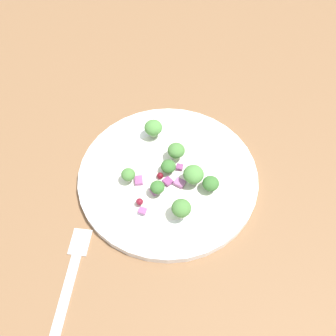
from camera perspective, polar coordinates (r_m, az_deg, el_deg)
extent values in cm
cube|color=brown|center=(56.80, -1.78, -0.93)|extent=(180.00, 180.00, 2.00)
cylinder|color=white|center=(54.63, 0.00, -1.27)|extent=(25.40, 25.40, 1.20)
torus|color=white|center=(54.13, 0.00, -0.91)|extent=(24.37, 24.37, 1.00)
cylinder|color=white|center=(54.05, 0.00, -0.85)|extent=(14.73, 14.73, 0.20)
cylinder|color=#8EB77A|center=(52.48, 3.73, -1.71)|extent=(1.05, 1.05, 1.05)
ellipsoid|color=#4C843D|center=(51.43, 3.81, -0.94)|extent=(2.80, 2.80, 2.10)
cylinder|color=#ADD18E|center=(52.95, -5.85, -1.48)|extent=(0.73, 0.73, 0.73)
ellipsoid|color=#477A38|center=(52.23, -5.93, -0.95)|extent=(1.93, 1.93, 1.45)
cylinder|color=#8EB77A|center=(57.62, -2.16, 5.24)|extent=(1.01, 1.01, 1.01)
ellipsoid|color=#4C843D|center=(56.70, -2.20, 6.03)|extent=(2.68, 2.68, 2.01)
cylinder|color=#9EC684|center=(52.38, 6.28, -2.90)|extent=(0.85, 0.85, 0.85)
ellipsoid|color=#386B2D|center=(51.53, 6.38, -2.30)|extent=(2.26, 2.26, 1.70)
cylinder|color=#9EC684|center=(49.72, 1.96, -6.61)|extent=(0.95, 0.95, 0.95)
ellipsoid|color=#477A38|center=(48.71, 2.00, -5.97)|extent=(2.54, 2.54, 1.91)
cylinder|color=#ADD18E|center=(54.87, 1.21, 1.92)|extent=(0.93, 0.93, 0.93)
ellipsoid|color=#477A38|center=(53.98, 1.23, 2.63)|extent=(2.47, 2.47, 1.85)
cylinder|color=#8EB77A|center=(51.52, -1.57, -3.38)|extent=(0.73, 0.73, 0.73)
ellipsoid|color=#386B2D|center=(50.77, -1.59, -2.86)|extent=(1.95, 1.95, 1.46)
cylinder|color=#ADD18E|center=(53.83, 0.05, -0.34)|extent=(0.79, 0.79, 0.79)
ellipsoid|color=#386B2D|center=(53.06, 0.05, 0.24)|extent=(2.10, 2.10, 1.57)
sphere|color=maroon|center=(50.74, -4.26, -5.03)|extent=(0.96, 0.96, 0.96)
sphere|color=maroon|center=(53.25, -1.19, -1.16)|extent=(0.94, 0.94, 0.94)
sphere|color=maroon|center=(51.95, -1.18, -2.65)|extent=(0.92, 0.92, 0.92)
sphere|color=maroon|center=(53.12, 4.42, -1.48)|extent=(0.77, 0.77, 0.77)
cube|color=#934C84|center=(53.14, -4.38, -1.88)|extent=(1.48, 1.66, 0.59)
cube|color=#A35B93|center=(52.61, 1.75, -2.22)|extent=(1.66, 1.50, 0.59)
cube|color=#843D75|center=(52.74, -0.03, -1.99)|extent=(1.57, 1.55, 0.44)
cube|color=#934C84|center=(50.41, -3.69, -6.39)|extent=(1.06, 0.96, 0.42)
cube|color=#A35B93|center=(52.03, -2.02, -3.43)|extent=(1.45, 1.45, 0.36)
cube|color=#843D75|center=(54.33, 1.82, 0.54)|extent=(0.95, 0.91, 0.43)
cube|color=silver|center=(48.73, -15.79, -20.47)|extent=(2.42, 15.05, 0.50)
cube|color=silver|center=(51.40, -12.95, -10.63)|extent=(2.69, 3.78, 0.50)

